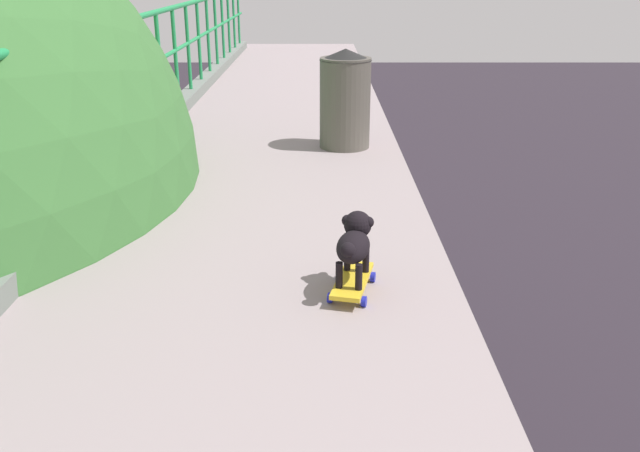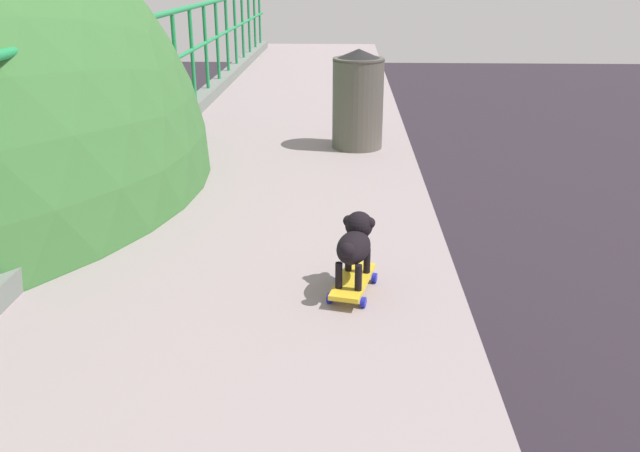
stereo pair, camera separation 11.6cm
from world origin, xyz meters
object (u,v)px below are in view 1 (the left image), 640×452
(city_bus, at_px, (24,167))
(toy_skateboard, at_px, (355,281))
(small_dog, at_px, (357,241))
(litter_bin, at_px, (348,98))

(city_bus, relative_size, toy_skateboard, 25.36)
(city_bus, height_order, toy_skateboard, toy_skateboard)
(small_dog, bearing_deg, toy_skateboard, -110.85)
(toy_skateboard, relative_size, litter_bin, 0.52)
(toy_skateboard, height_order, litter_bin, litter_bin)
(city_bus, height_order, litter_bin, litter_bin)
(small_dog, xyz_separation_m, litter_bin, (0.05, 2.99, 0.18))
(city_bus, relative_size, small_dog, 29.42)
(litter_bin, bearing_deg, small_dog, -91.05)
(toy_skateboard, relative_size, small_dog, 1.16)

